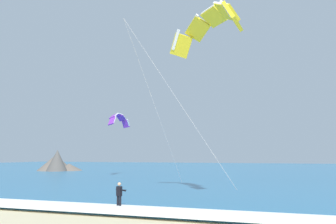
{
  "coord_description": "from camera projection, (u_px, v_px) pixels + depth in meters",
  "views": [
    {
      "loc": [
        11.27,
        -6.43,
        3.42
      ],
      "look_at": [
        4.25,
        14.85,
        6.34
      ],
      "focal_mm": 35.34,
      "sensor_mm": 36.0,
      "label": 1
    }
  ],
  "objects": [
    {
      "name": "sea",
      "position": [
        227.0,
        170.0,
        75.85
      ],
      "size": [
        200.0,
        120.0,
        0.2
      ],
      "primitive_type": "cube",
      "color": "teal",
      "rests_on": "ground"
    },
    {
      "name": "surf_foam",
      "position": [
        87.0,
        207.0,
        20.3
      ],
      "size": [
        200.0,
        3.18,
        0.04
      ],
      "primitive_type": "cube",
      "color": "white",
      "rests_on": "sea"
    },
    {
      "name": "surfboard",
      "position": [
        119.0,
        209.0,
        20.83
      ],
      "size": [
        0.79,
        1.47,
        0.09
      ],
      "color": "#239EC6",
      "rests_on": "ground"
    },
    {
      "name": "kitesurfer",
      "position": [
        119.0,
        194.0,
        20.96
      ],
      "size": [
        0.61,
        0.61,
        1.69
      ],
      "color": "black",
      "rests_on": "ground"
    },
    {
      "name": "kite_primary",
      "position": [
        208.0,
        24.0,
        25.88
      ],
      "size": [
        7.9,
        7.55,
        13.7
      ],
      "color": "yellow"
    },
    {
      "name": "kite_distant",
      "position": [
        118.0,
        119.0,
        51.42
      ],
      "size": [
        1.46,
        5.9,
        2.12
      ],
      "color": "purple"
    },
    {
      "name": "headland_left",
      "position": [
        58.0,
        163.0,
        68.61
      ],
      "size": [
        9.63,
        8.48,
        4.46
      ],
      "color": "#665B51",
      "rests_on": "ground"
    }
  ]
}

